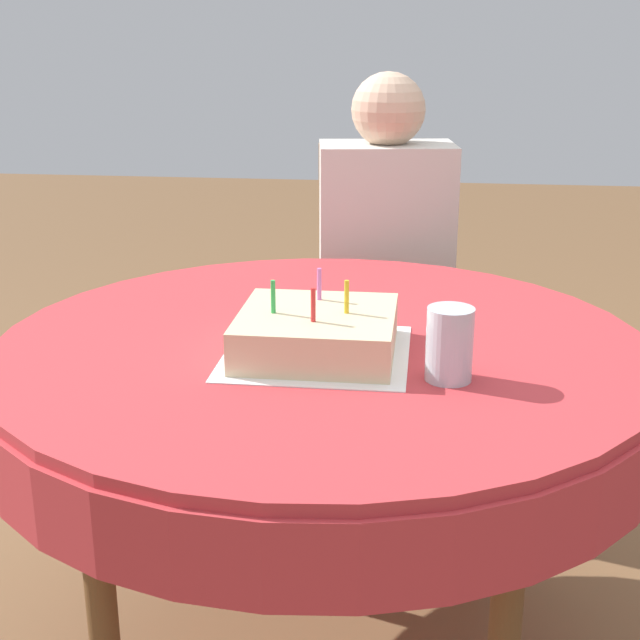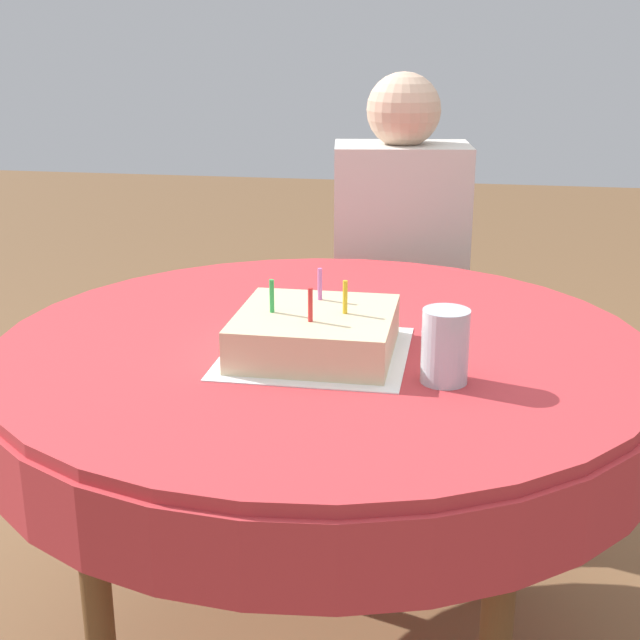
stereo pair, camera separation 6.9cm
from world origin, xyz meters
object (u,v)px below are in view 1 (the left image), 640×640
Objects in this scene: person at (386,252)px; birthday_cake at (315,332)px; chair at (381,307)px; drinking_glass at (450,344)px.

person reaches higher than birthday_cake.
chair is 1.09m from drinking_glass.
birthday_cake is at bearing -101.86° from chair.
chair is at bearing 90.00° from person.
drinking_glass is (0.16, -1.04, 0.27)m from chair.
person is at bearing 98.86° from drinking_glass.
birthday_cake is (-0.06, -0.95, 0.25)m from chair.
person is 0.86m from birthday_cake.
drinking_glass is (0.22, -0.09, 0.02)m from birthday_cake.
person reaches higher than drinking_glass.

